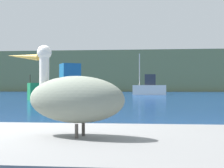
{
  "coord_description": "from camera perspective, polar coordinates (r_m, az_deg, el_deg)",
  "views": [
    {
      "loc": [
        1.81,
        -3.53,
        1.19
      ],
      "look_at": [
        -0.64,
        22.26,
        1.38
      ],
      "focal_mm": 49.98,
      "sensor_mm": 36.0,
      "label": 1
    }
  ],
  "objects": [
    {
      "name": "fishing_boat_white",
      "position": [
        43.73,
        6.89,
        -0.65
      ],
      "size": [
        4.69,
        1.73,
        5.78
      ],
      "rotation": [
        0.0,
        0.0,
        3.07
      ],
      "color": "white",
      "rests_on": "ground"
    },
    {
      "name": "hillside_backdrop",
      "position": [
        74.53,
        4.04,
        2.19
      ],
      "size": [
        140.0,
        13.52,
        9.17
      ],
      "primitive_type": "cube",
      "color": "#6B7A51",
      "rests_on": "ground"
    },
    {
      "name": "fishing_boat_green",
      "position": [
        27.94,
        -8.94,
        -0.59
      ],
      "size": [
        5.82,
        4.31,
        4.58
      ],
      "rotation": [
        0.0,
        0.0,
        3.64
      ],
      "color": "#1E8C4C",
      "rests_on": "ground"
    },
    {
      "name": "pelican",
      "position": [
        2.81,
        -6.99,
        -2.54
      ],
      "size": [
        1.22,
        0.61,
        0.83
      ],
      "rotation": [
        0.0,
        0.0,
        2.88
      ],
      "color": "gray",
      "rests_on": "pier_dock"
    }
  ]
}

